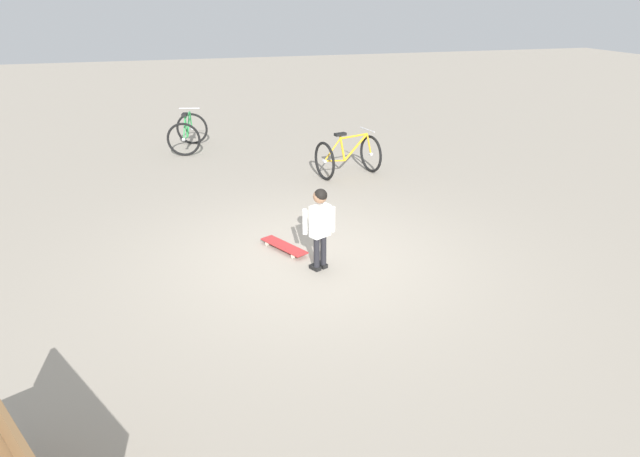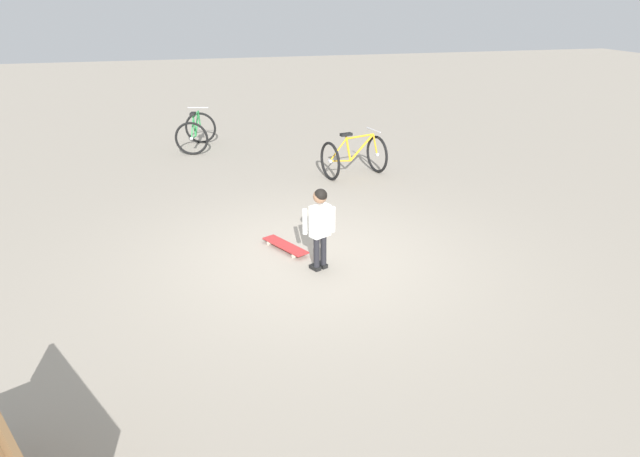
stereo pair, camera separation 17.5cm
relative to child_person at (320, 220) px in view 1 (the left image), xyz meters
The scene contains 5 objects.
ground_plane 0.76m from the child_person, ahead, with size 50.00×50.00×0.00m, color #9E9384.
child_person is the anchor object (origin of this frame).
skateboard 0.95m from the child_person, 25.27° to the left, with size 0.78×0.52×0.07m.
bicycle_near 6.50m from the child_person, 10.57° to the left, with size 1.21×0.94×0.85m.
bicycle_far 3.95m from the child_person, 23.64° to the right, with size 0.94×1.20×0.85m.
Camera 1 is at (-6.39, 1.71, 3.18)m, focal length 31.33 mm.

